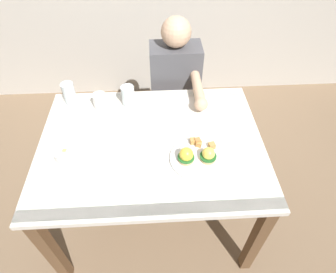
# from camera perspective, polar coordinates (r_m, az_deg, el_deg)

# --- Properties ---
(ground_plane) EXTENTS (6.00, 6.00, 0.00)m
(ground_plane) POSITION_cam_1_polar(r_m,az_deg,el_deg) (2.12, -2.54, -14.77)
(ground_plane) COLOR #7F664C
(dining_table) EXTENTS (1.20, 0.90, 0.74)m
(dining_table) POSITION_cam_1_polar(r_m,az_deg,el_deg) (1.60, -3.27, -3.75)
(dining_table) COLOR white
(dining_table) RESTS_ON ground_plane
(eggs_benedict_plate) EXTENTS (0.27, 0.27, 0.09)m
(eggs_benedict_plate) POSITION_cam_1_polar(r_m,az_deg,el_deg) (1.43, 5.76, -3.99)
(eggs_benedict_plate) COLOR white
(eggs_benedict_plate) RESTS_ON dining_table
(fruit_bowl) EXTENTS (0.12, 0.12, 0.06)m
(fruit_bowl) POSITION_cam_1_polar(r_m,az_deg,el_deg) (1.52, -19.93, -3.07)
(fruit_bowl) COLOR white
(fruit_bowl) RESTS_ON dining_table
(coffee_mug) EXTENTS (0.11, 0.08, 0.09)m
(coffee_mug) POSITION_cam_1_polar(r_m,az_deg,el_deg) (1.74, -13.47, 7.04)
(coffee_mug) COLOR white
(coffee_mug) RESTS_ON dining_table
(fork) EXTENTS (0.16, 0.02, 0.00)m
(fork) POSITION_cam_1_polar(r_m,az_deg,el_deg) (1.61, -9.70, 1.62)
(fork) COLOR silver
(fork) RESTS_ON dining_table
(water_glass_near) EXTENTS (0.08, 0.08, 0.13)m
(water_glass_near) POSITION_cam_1_polar(r_m,az_deg,el_deg) (1.73, -8.01, 7.91)
(water_glass_near) COLOR silver
(water_glass_near) RESTS_ON dining_table
(water_glass_far) EXTENTS (0.07, 0.07, 0.14)m
(water_glass_far) POSITION_cam_1_polar(r_m,az_deg,el_deg) (1.82, -19.23, 8.07)
(water_glass_far) COLOR silver
(water_glass_far) RESTS_ON dining_table
(diner_person) EXTENTS (0.34, 0.54, 1.14)m
(diner_person) POSITION_cam_1_polar(r_m,az_deg,el_deg) (2.03, 1.58, 9.88)
(diner_person) COLOR #33333D
(diner_person) RESTS_ON ground_plane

